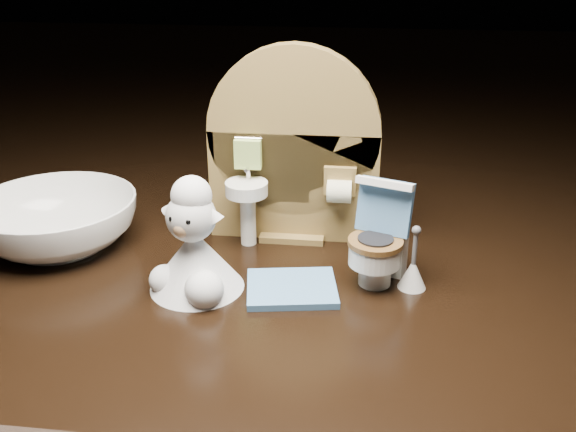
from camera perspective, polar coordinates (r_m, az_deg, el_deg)
name	(u,v)px	position (r m, az deg, el deg)	size (l,w,h in m)	color
backdrop_panel	(292,157)	(0.49, 0.40, 5.24)	(0.13, 0.05, 0.15)	olive
toy_toilet	(380,244)	(0.44, 8.17, -2.50)	(0.04, 0.05, 0.07)	white
bath_mat	(292,288)	(0.44, 0.33, -6.44)	(0.06, 0.05, 0.00)	#4F82B6
toilet_brush	(413,272)	(0.44, 11.03, -4.87)	(0.02, 0.02, 0.05)	white
plush_lamb	(194,251)	(0.43, -8.36, -3.10)	(0.06, 0.07, 0.08)	white
ceramic_bowl	(57,222)	(0.52, -19.87, -0.53)	(0.12, 0.12, 0.04)	white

